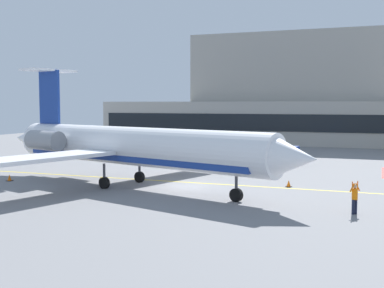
% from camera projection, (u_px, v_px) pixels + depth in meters
% --- Properties ---
extents(ground, '(120.00, 120.00, 0.11)m').
position_uv_depth(ground, '(186.00, 187.00, 39.67)').
color(ground, slate).
extents(terminal_building, '(55.87, 13.16, 18.17)m').
position_uv_depth(terminal_building, '(277.00, 100.00, 83.77)').
color(terminal_building, '#ADA89E').
rests_on(terminal_building, ground).
extents(regional_jet, '(30.38, 24.49, 9.57)m').
position_uv_depth(regional_jet, '(128.00, 146.00, 39.36)').
color(regional_jet, white).
rests_on(regional_jet, ground).
extents(baggage_tug, '(3.59, 2.16, 1.89)m').
position_uv_depth(baggage_tug, '(108.00, 144.00, 69.97)').
color(baggage_tug, silver).
rests_on(baggage_tug, ground).
extents(pushback_tractor, '(3.82, 2.57, 1.98)m').
position_uv_depth(pushback_tractor, '(285.00, 156.00, 53.86)').
color(pushback_tractor, '#19389E').
rests_on(pushback_tractor, ground).
extents(marshaller, '(0.60, 0.70, 1.96)m').
position_uv_depth(marshaller, '(355.00, 197.00, 29.59)').
color(marshaller, '#191E33').
rests_on(marshaller, ground).
extents(safety_cone_alpha, '(0.47, 0.47, 0.55)m').
position_uv_depth(safety_cone_alpha, '(244.00, 173.00, 45.42)').
color(safety_cone_alpha, orange).
rests_on(safety_cone_alpha, ground).
extents(safety_cone_bravo, '(0.47, 0.47, 0.55)m').
position_uv_depth(safety_cone_bravo, '(10.00, 178.00, 42.33)').
color(safety_cone_bravo, orange).
rests_on(safety_cone_bravo, ground).
extents(safety_cone_charlie, '(0.47, 0.47, 0.55)m').
position_uv_depth(safety_cone_charlie, '(289.00, 184.00, 39.27)').
color(safety_cone_charlie, orange).
rests_on(safety_cone_charlie, ground).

